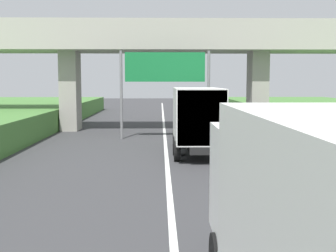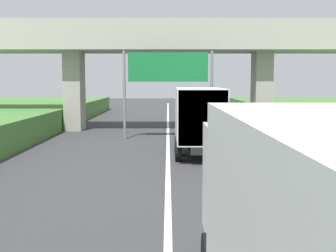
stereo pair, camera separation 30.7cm
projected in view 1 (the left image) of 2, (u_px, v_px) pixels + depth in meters
name	position (u px, v px, depth m)	size (l,w,h in m)	color
lane_centre_stripe	(165.00, 143.00, 26.51)	(0.20, 98.46, 0.01)	white
overpass_bridge	(164.00, 49.00, 33.13)	(40.00, 4.80, 8.25)	#ADA89E
overhead_highway_sign	(165.00, 73.00, 28.08)	(5.88, 0.18, 5.75)	slate
truck_silver	(196.00, 117.00, 22.62)	(2.44, 7.30, 3.44)	black
truck_white	(335.00, 237.00, 5.12)	(2.44, 7.30, 3.44)	black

